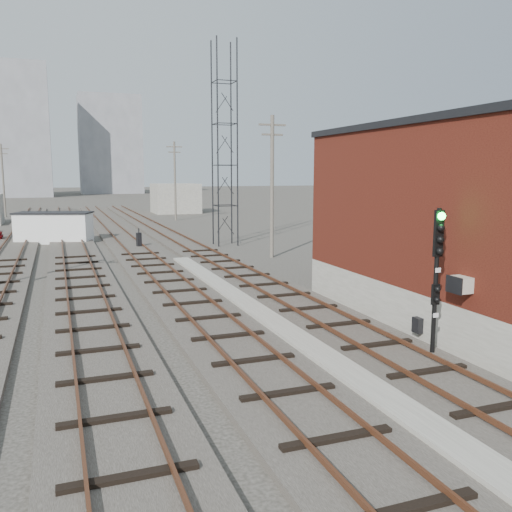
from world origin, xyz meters
TOP-DOWN VIEW (x-y plane):
  - ground at (0.00, 60.00)m, footprint 320.00×320.00m
  - track_right at (2.50, 39.00)m, footprint 3.20×90.00m
  - track_mid_right at (-1.50, 39.00)m, footprint 3.20×90.00m
  - track_mid_left at (-5.50, 39.00)m, footprint 3.20×90.00m
  - track_left at (-9.50, 39.00)m, footprint 3.20×90.00m
  - platform_curb at (0.50, 14.00)m, footprint 0.90×28.00m
  - brick_building at (7.50, 12.00)m, footprint 6.54×12.20m
  - lattice_tower at (5.50, 35.00)m, footprint 1.60×1.60m
  - utility_pole_left_c at (-12.50, 70.00)m, footprint 1.80×0.24m
  - utility_pole_right_a at (6.50, 28.00)m, footprint 1.80×0.24m
  - utility_pole_right_b at (6.50, 58.00)m, footprint 1.80×0.24m
  - apartment_right at (8.00, 150.00)m, footprint 16.00×12.00m
  - shed_right at (9.00, 70.00)m, footprint 6.00×6.00m
  - signal_mast at (3.70, 8.31)m, footprint 0.40×0.42m
  - switch_stand at (-1.00, 35.02)m, footprint 0.38×0.38m
  - site_trailer at (-6.72, 40.93)m, footprint 6.22×4.18m

SIDE VIEW (x-z plane):
  - ground at x=0.00m, z-range 0.00..0.00m
  - track_right at x=2.50m, z-range -0.09..0.30m
  - track_mid_right at x=-1.50m, z-range -0.09..0.30m
  - track_mid_left at x=-5.50m, z-range -0.09..0.30m
  - track_left at x=-9.50m, z-range -0.09..0.30m
  - platform_curb at x=0.50m, z-range 0.00..0.26m
  - switch_stand at x=-1.00m, z-range -0.04..1.36m
  - site_trailer at x=-6.72m, z-range 0.01..2.42m
  - shed_right at x=9.00m, z-range 0.00..4.00m
  - signal_mast at x=3.70m, z-range 0.44..4.86m
  - brick_building at x=7.50m, z-range 0.02..7.24m
  - utility_pole_left_c at x=-12.50m, z-range 0.30..9.30m
  - utility_pole_right_a at x=6.50m, z-range 0.30..9.30m
  - utility_pole_right_b at x=6.50m, z-range 0.30..9.30m
  - lattice_tower at x=5.50m, z-range 0.00..15.00m
  - apartment_right at x=8.00m, z-range 0.00..26.00m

